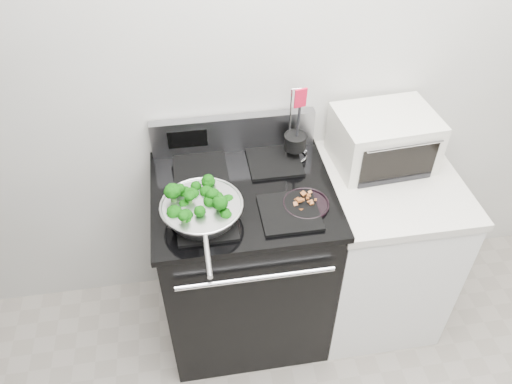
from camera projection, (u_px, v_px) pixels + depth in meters
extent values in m
cube|color=silver|center=(298.00, 64.00, 2.17)|extent=(4.00, 0.02, 2.70)
cube|color=black|center=(245.00, 264.00, 2.48)|extent=(0.76, 0.66, 0.92)
cube|color=black|center=(243.00, 193.00, 2.16)|extent=(0.79, 0.69, 0.03)
cube|color=#99999E|center=(233.00, 133.00, 2.32)|extent=(0.76, 0.05, 0.18)
cube|color=black|center=(207.00, 222.00, 2.00)|extent=(0.24, 0.24, 0.01)
cube|color=black|center=(289.00, 212.00, 2.04)|extent=(0.24, 0.24, 0.01)
cube|color=black|center=(200.00, 169.00, 2.25)|extent=(0.24, 0.24, 0.01)
cube|color=black|center=(274.00, 161.00, 2.29)|extent=(0.24, 0.24, 0.01)
cube|color=white|center=(376.00, 250.00, 2.57)|extent=(0.60, 0.66, 0.88)
cube|color=beige|center=(392.00, 183.00, 2.27)|extent=(0.62, 0.68, 0.04)
torus|color=silver|center=(202.00, 205.00, 1.97)|extent=(0.33, 0.33, 0.01)
cylinder|color=silver|center=(208.00, 255.00, 1.78)|extent=(0.02, 0.20, 0.02)
cylinder|color=black|center=(306.00, 204.00, 2.08)|extent=(0.20, 0.20, 0.01)
cylinder|color=black|center=(295.00, 142.00, 2.27)|extent=(0.10, 0.10, 0.07)
cylinder|color=black|center=(296.00, 127.00, 2.22)|extent=(0.01, 0.01, 0.22)
cube|color=red|center=(298.00, 97.00, 2.12)|extent=(0.06, 0.02, 0.09)
cube|color=silver|center=(383.00, 139.00, 2.27)|extent=(0.46, 0.36, 0.25)
cube|color=black|center=(396.00, 163.00, 2.16)|extent=(0.35, 0.03, 0.18)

